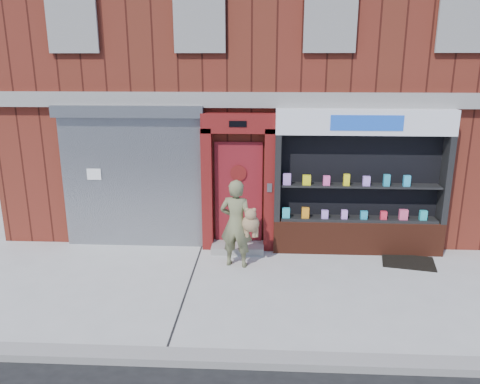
{
  "coord_description": "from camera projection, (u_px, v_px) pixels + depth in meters",
  "views": [
    {
      "loc": [
        -0.22,
        -7.54,
        3.89
      ],
      "look_at": [
        -0.67,
        1.0,
        1.5
      ],
      "focal_mm": 35.0,
      "sensor_mm": 36.0,
      "label": 1
    }
  ],
  "objects": [
    {
      "name": "building",
      "position": [
        273.0,
        57.0,
        12.97
      ],
      "size": [
        12.0,
        8.16,
        8.0
      ],
      "color": "#5E1F15",
      "rests_on": "ground"
    },
    {
      "name": "doormat",
      "position": [
        408.0,
        262.0,
        9.37
      ],
      "size": [
        1.13,
        0.89,
        0.03
      ],
      "primitive_type": "cube",
      "rotation": [
        0.0,
        0.0,
        -0.2
      ],
      "color": "black",
      "rests_on": "ground"
    },
    {
      "name": "shutter_bay",
      "position": [
        132.0,
        169.0,
        9.83
      ],
      "size": [
        3.1,
        0.3,
        3.04
      ],
      "color": "gray",
      "rests_on": "ground"
    },
    {
      "name": "curb",
      "position": [
        278.0,
        361.0,
        6.2
      ],
      "size": [
        60.0,
        0.3,
        0.12
      ],
      "primitive_type": "cube",
      "color": "gray",
      "rests_on": "ground"
    },
    {
      "name": "woman",
      "position": [
        238.0,
        223.0,
        9.02
      ],
      "size": [
        0.8,
        0.54,
        1.75
      ],
      "color": "#676945",
      "rests_on": "ground"
    },
    {
      "name": "pharmacy_bay",
      "position": [
        360.0,
        189.0,
        9.57
      ],
      "size": [
        3.5,
        0.41,
        3.0
      ],
      "color": "#522113",
      "rests_on": "ground"
    },
    {
      "name": "ground",
      "position": [
        275.0,
        289.0,
        8.28
      ],
      "size": [
        80.0,
        80.0,
        0.0
      ],
      "primitive_type": "plane",
      "color": "#9E9E99",
      "rests_on": "ground"
    },
    {
      "name": "red_door_bay",
      "position": [
        238.0,
        183.0,
        9.72
      ],
      "size": [
        1.52,
        0.58,
        2.9
      ],
      "color": "#5F1010",
      "rests_on": "ground"
    }
  ]
}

